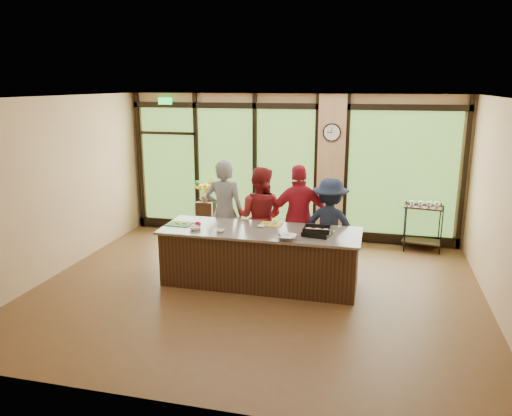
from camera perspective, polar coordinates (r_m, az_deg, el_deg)
The scene contains 25 objects.
floor at distance 8.04m, azimuth -0.03°, elevation -9.39°, with size 7.00×7.00×0.00m, color brown.
ceiling at distance 7.37m, azimuth -0.04°, elevation 12.52°, with size 7.00×7.00×0.00m, color silver.
back_wall at distance 10.45m, azimuth 3.92°, elevation 4.68°, with size 7.00×7.00×0.00m, color tan.
left_wall at distance 9.05m, azimuth -22.12°, elevation 2.20°, with size 6.00×6.00×0.00m, color tan.
right_wall at distance 7.56m, azimuth 26.69°, elevation -0.46°, with size 6.00×6.00×0.00m, color tan.
window_wall at distance 10.39m, azimuth 4.76°, elevation 4.03°, with size 6.90×0.12×3.00m.
island_base at distance 8.14m, azimuth 0.47°, elevation -5.73°, with size 3.10×1.00×0.88m, color #301D10.
countertop at distance 8.00m, azimuth 0.48°, elevation -2.63°, with size 3.20×1.10×0.04m, color gray.
wall_clock at distance 10.11m, azimuth 8.66°, elevation 8.53°, with size 0.36×0.04×0.36m.
cook_left at distance 8.92m, azimuth -3.62°, elevation -0.51°, with size 0.70×0.46×1.91m, color slate.
cook_midleft at distance 8.83m, azimuth 0.43°, elevation -1.03°, with size 0.87×0.68×1.80m, color maroon.
cook_midright at distance 8.66m, azimuth 4.96°, elevation -1.15°, with size 1.09×0.45×1.86m, color maroon.
cook_right at distance 8.61m, azimuth 8.41°, elevation -2.06°, with size 1.07×0.62×1.66m, color #192037.
roasting_pan at distance 7.74m, azimuth 6.98°, elevation -2.88°, with size 0.41×0.32×0.07m, color black.
mixing_bowl at distance 7.50m, azimuth 3.48°, elevation -3.37°, with size 0.29×0.29×0.07m, color silver.
cutting_board_left at distance 8.39m, azimuth -8.75°, elevation -1.82°, with size 0.40×0.30×0.01m, color green.
cutting_board_center at distance 8.29m, azimuth 1.76°, elevation -1.86°, with size 0.36×0.27×0.01m, color gold.
cutting_board_right at distance 7.98m, azimuth 7.34°, elevation -2.61°, with size 0.39×0.29×0.01m, color gold.
prep_bowl_near at distance 8.03m, azimuth -7.01°, elevation -2.32°, with size 0.17×0.17×0.05m, color white.
prep_bowl_mid at distance 7.88m, azimuth -4.14°, elevation -2.62°, with size 0.14×0.14×0.04m, color white.
prep_bowl_far at distance 8.12m, azimuth 0.64°, elevation -2.11°, with size 0.13×0.13×0.03m, color white.
red_ramekin at distance 8.16m, azimuth -6.68°, elevation -1.95°, with size 0.11×0.11×0.08m, color red.
flower_stand at distance 10.90m, azimuth -5.73°, elevation -1.07°, with size 0.37×0.37×0.73m, color #301D10.
flower_vase at distance 10.78m, azimuth -5.80°, elevation 1.46°, with size 0.25×0.25×0.26m, color olive.
bar_cart at distance 10.24m, azimuth 18.55°, elevation -1.43°, with size 0.78×0.52×0.99m.
Camera 1 is at (1.77, -7.16, 3.20)m, focal length 35.00 mm.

